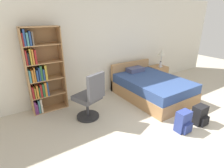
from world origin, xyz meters
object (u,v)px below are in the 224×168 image
object	(u,v)px
bookshelf	(41,73)
bed	(151,87)
office_chair	(90,98)
table_lamp	(162,53)
nightstand	(158,74)
water_bottle	(160,65)
backpack_blue	(183,122)
backpack_black	(200,115)

from	to	relation	value
bookshelf	bed	size ratio (longest dim) A/B	0.97
office_chair	table_lamp	xyz separation A→B (m)	(2.98, 0.80, 0.47)
bookshelf	nightstand	bearing A→B (deg)	-1.30
bed	water_bottle	world-z (taller)	bed
office_chair	backpack_blue	bearing A→B (deg)	-46.45
bookshelf	office_chair	size ratio (longest dim) A/B	1.79
office_chair	table_lamp	distance (m)	3.12
office_chair	backpack_blue	xyz separation A→B (m)	(1.30, -1.37, -0.30)
nightstand	bookshelf	bearing A→B (deg)	178.70
water_bottle	backpack_blue	distance (m)	2.66
nightstand	office_chair	bearing A→B (deg)	-163.99
bookshelf	backpack_blue	xyz separation A→B (m)	(2.03, -2.29, -0.73)
backpack_blue	backpack_black	bearing A→B (deg)	-3.34
bookshelf	backpack_blue	size ratio (longest dim) A/B	4.52
bed	nightstand	xyz separation A→B (m)	(1.06, 0.74, -0.02)
office_chair	water_bottle	distance (m)	2.98
backpack_blue	office_chair	bearing A→B (deg)	133.55
backpack_black	bed	bearing A→B (deg)	87.31
bed	office_chair	bearing A→B (deg)	-177.03
bed	water_bottle	xyz separation A→B (m)	(1.02, 0.63, 0.34)
bookshelf	office_chair	world-z (taller)	bookshelf
office_chair	table_lamp	world-z (taller)	table_lamp
nightstand	water_bottle	bearing A→B (deg)	-110.39
office_chair	backpack_blue	distance (m)	1.91
nightstand	table_lamp	world-z (taller)	table_lamp
nightstand	backpack_black	distance (m)	2.51
bookshelf	backpack_black	size ratio (longest dim) A/B	4.76
backpack_black	backpack_blue	distance (m)	0.50
bookshelf	backpack_black	bearing A→B (deg)	-42.50
bookshelf	water_bottle	xyz separation A→B (m)	(3.62, -0.20, -0.31)
nightstand	backpack_blue	bearing A→B (deg)	-126.48
nightstand	backpack_blue	xyz separation A→B (m)	(-1.63, -2.21, -0.06)
table_lamp	backpack_black	size ratio (longest dim) A/B	1.40
bookshelf	backpack_black	xyz separation A→B (m)	(2.53, -2.32, -0.74)
nightstand	water_bottle	size ratio (longest dim) A/B	2.57
bed	bookshelf	bearing A→B (deg)	162.37
nightstand	backpack_black	world-z (taller)	nightstand
office_chair	water_bottle	bearing A→B (deg)	14.08
bookshelf	bed	xyz separation A→B (m)	(2.60, -0.83, -0.64)
bed	nightstand	world-z (taller)	bed
bed	backpack_blue	world-z (taller)	bed
office_chair	bed	bearing A→B (deg)	2.97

